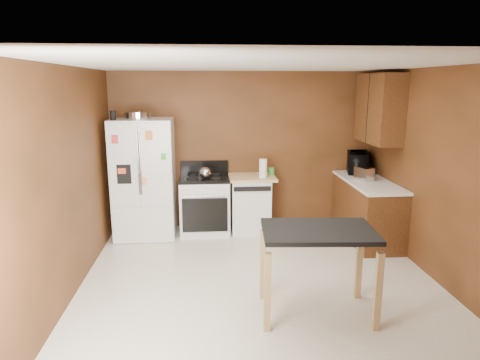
{
  "coord_description": "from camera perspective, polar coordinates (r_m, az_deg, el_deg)",
  "views": [
    {
      "loc": [
        -0.61,
        -4.57,
        2.3
      ],
      "look_at": [
        -0.17,
        0.85,
        1.08
      ],
      "focal_mm": 32.0,
      "sensor_mm": 36.0,
      "label": 1
    }
  ],
  "objects": [
    {
      "name": "floor",
      "position": [
        5.15,
        2.76,
        -13.87
      ],
      "size": [
        4.5,
        4.5,
        0.0
      ],
      "primitive_type": "plane",
      "color": "white",
      "rests_on": "ground"
    },
    {
      "name": "ceiling",
      "position": [
        4.61,
        3.1,
        15.14
      ],
      "size": [
        4.5,
        4.5,
        0.0
      ],
      "primitive_type": "plane",
      "rotation": [
        3.14,
        0.0,
        0.0
      ],
      "color": "white",
      "rests_on": "ground"
    },
    {
      "name": "wall_back",
      "position": [
        6.92,
        0.49,
        3.95
      ],
      "size": [
        4.2,
        0.0,
        4.2
      ],
      "primitive_type": "plane",
      "rotation": [
        1.57,
        0.0,
        0.0
      ],
      "color": "brown",
      "rests_on": "ground"
    },
    {
      "name": "wall_front",
      "position": [
        2.62,
        9.48,
        -11.18
      ],
      "size": [
        4.2,
        0.0,
        4.2
      ],
      "primitive_type": "plane",
      "rotation": [
        -1.57,
        0.0,
        0.0
      ],
      "color": "brown",
      "rests_on": "ground"
    },
    {
      "name": "wall_left",
      "position": [
        4.92,
        -22.14,
        -0.61
      ],
      "size": [
        0.0,
        4.5,
        4.5
      ],
      "primitive_type": "plane",
      "rotation": [
        1.57,
        0.0,
        1.57
      ],
      "color": "brown",
      "rests_on": "ground"
    },
    {
      "name": "wall_right",
      "position": [
        5.41,
        25.54,
        0.23
      ],
      "size": [
        0.0,
        4.5,
        4.5
      ],
      "primitive_type": "plane",
      "rotation": [
        1.57,
        0.0,
        -1.57
      ],
      "color": "brown",
      "rests_on": "ground"
    },
    {
      "name": "roasting_pan",
      "position": [
        6.57,
        -13.43,
        8.41
      ],
      "size": [
        0.41,
        0.41,
        0.1
      ],
      "primitive_type": "cylinder",
      "color": "silver",
      "rests_on": "refrigerator"
    },
    {
      "name": "pen_cup",
      "position": [
        6.44,
        -16.59,
        8.26
      ],
      "size": [
        0.08,
        0.08,
        0.13
      ],
      "primitive_type": "cylinder",
      "color": "black",
      "rests_on": "refrigerator"
    },
    {
      "name": "kettle",
      "position": [
        6.49,
        -4.64,
        0.96
      ],
      "size": [
        0.18,
        0.18,
        0.18
      ],
      "primitive_type": "sphere",
      "color": "silver",
      "rests_on": "gas_range"
    },
    {
      "name": "paper_towel",
      "position": [
        6.58,
        3.1,
        1.56
      ],
      "size": [
        0.15,
        0.15,
        0.29
      ],
      "primitive_type": "cylinder",
      "rotation": [
        0.0,
        0.0,
        0.24
      ],
      "color": "white",
      "rests_on": "dishwasher"
    },
    {
      "name": "green_canister",
      "position": [
        6.82,
        4.18,
        1.19
      ],
      "size": [
        0.13,
        0.13,
        0.11
      ],
      "primitive_type": "cylinder",
      "rotation": [
        0.0,
        0.0,
        0.4
      ],
      "color": "green",
      "rests_on": "dishwasher"
    },
    {
      "name": "toaster",
      "position": [
        6.61,
        16.21,
        0.8
      ],
      "size": [
        0.25,
        0.31,
        0.2
      ],
      "primitive_type": "cube",
      "rotation": [
        0.0,
        0.0,
        0.35
      ],
      "color": "silver",
      "rests_on": "right_cabinets"
    },
    {
      "name": "microwave",
      "position": [
        7.17,
        15.36,
        2.24
      ],
      "size": [
        0.51,
        0.64,
        0.31
      ],
      "primitive_type": "imported",
      "rotation": [
        0.0,
        0.0,
        1.33
      ],
      "color": "black",
      "rests_on": "right_cabinets"
    },
    {
      "name": "refrigerator",
      "position": [
        6.65,
        -12.64,
        0.2
      ],
      "size": [
        0.9,
        0.8,
        1.8
      ],
      "color": "white",
      "rests_on": "ground"
    },
    {
      "name": "gas_range",
      "position": [
        6.75,
        -4.71,
        -3.18
      ],
      "size": [
        0.76,
        0.68,
        1.1
      ],
      "color": "white",
      "rests_on": "ground"
    },
    {
      "name": "dishwasher",
      "position": [
        6.81,
        1.37,
        -3.08
      ],
      "size": [
        0.78,
        0.63,
        0.89
      ],
      "color": "white",
      "rests_on": "ground"
    },
    {
      "name": "right_cabinets",
      "position": [
        6.67,
        17.02,
        0.06
      ],
      "size": [
        0.63,
        1.58,
        2.45
      ],
      "color": "brown",
      "rests_on": "ground"
    },
    {
      "name": "island",
      "position": [
        4.36,
        10.35,
        -8.32
      ],
      "size": [
        1.15,
        0.81,
        0.91
      ],
      "color": "black",
      "rests_on": "ground"
    }
  ]
}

